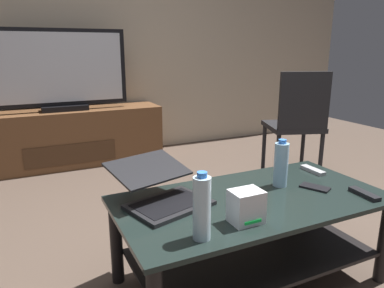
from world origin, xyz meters
TOP-DOWN VIEW (x-y plane):
  - ground_plane at (0.00, 0.00)m, footprint 7.68×7.68m
  - back_wall at (0.00, 2.52)m, footprint 6.40×0.12m
  - coffee_table at (0.13, -0.13)m, footprint 1.28×0.65m
  - media_cabinet at (-0.43, 2.20)m, footprint 1.84×0.44m
  - television at (-0.43, 2.18)m, footprint 1.20×0.20m
  - dining_chair at (1.30, 0.91)m, footprint 0.56×0.56m
  - laptop at (-0.28, 0.01)m, footprint 0.45×0.48m
  - router_box at (-0.04, -0.32)m, footprint 0.13×0.10m
  - water_bottle_near at (0.35, -0.06)m, footprint 0.07×0.07m
  - water_bottle_far at (-0.26, -0.36)m, footprint 0.07×0.07m
  - cell_phone at (0.48, -0.17)m, footprint 0.13×0.16m
  - tv_remote at (0.63, -0.34)m, footprint 0.06×0.16m
  - soundbar_remote at (0.65, 0.03)m, footprint 0.04×0.16m

SIDE VIEW (x-z plane):
  - ground_plane at x=0.00m, z-range 0.00..0.00m
  - media_cabinet at x=-0.43m, z-range 0.00..0.55m
  - coffee_table at x=0.13m, z-range 0.09..0.54m
  - cell_phone at x=0.48m, z-range 0.45..0.46m
  - tv_remote at x=0.63m, z-range 0.45..0.47m
  - soundbar_remote at x=0.65m, z-range 0.45..0.47m
  - laptop at x=-0.28m, z-range 0.42..0.60m
  - router_box at x=-0.04m, z-range 0.45..0.59m
  - dining_chair at x=1.30m, z-range 0.06..1.01m
  - water_bottle_near at x=0.35m, z-range 0.44..0.69m
  - water_bottle_far at x=-0.26m, z-range 0.44..0.70m
  - television at x=-0.43m, z-range 0.54..1.29m
  - back_wall at x=0.00m, z-range 0.00..2.80m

